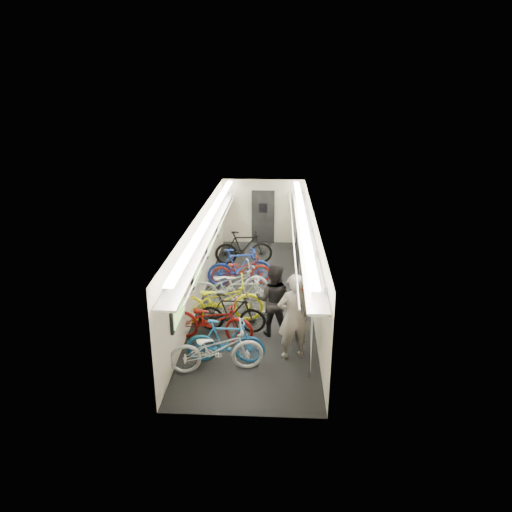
# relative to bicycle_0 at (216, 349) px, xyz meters

# --- Properties ---
(train_car_shell) EXTENTS (10.00, 10.00, 10.00)m
(train_car_shell) POSITION_rel_bicycle_0_xyz_m (0.25, 4.33, 1.16)
(train_car_shell) COLOR black
(train_car_shell) RESTS_ON ground
(bicycle_0) EXTENTS (1.99, 1.01, 1.00)m
(bicycle_0) POSITION_rel_bicycle_0_xyz_m (0.00, 0.00, 0.00)
(bicycle_0) COLOR silver
(bicycle_0) RESTS_ON ground
(bicycle_1) EXTENTS (1.64, 0.47, 0.98)m
(bicycle_1) POSITION_rel_bicycle_0_xyz_m (0.15, 0.30, -0.01)
(bicycle_1) COLOR #1D65AF
(bicycle_1) RESTS_ON ground
(bicycle_2) EXTENTS (2.07, 1.06, 1.04)m
(bicycle_2) POSITION_rel_bicycle_0_xyz_m (-0.27, 1.18, 0.02)
(bicycle_2) COLOR maroon
(bicycle_2) RESTS_ON ground
(bicycle_3) EXTENTS (1.66, 0.60, 0.97)m
(bicycle_3) POSITION_rel_bicycle_0_xyz_m (0.14, 1.63, -0.01)
(bicycle_3) COLOR black
(bicycle_3) RESTS_ON ground
(bicycle_4) EXTENTS (2.25, 1.05, 1.14)m
(bicycle_4) POSITION_rel_bicycle_0_xyz_m (-0.22, 2.11, 0.07)
(bicycle_4) COLOR yellow
(bicycle_4) RESTS_ON ground
(bicycle_5) EXTENTS (1.81, 0.67, 1.06)m
(bicycle_5) POSITION_rel_bicycle_0_xyz_m (0.32, 2.48, 0.03)
(bicycle_5) COLOR #BBBCBD
(bicycle_5) RESTS_ON ground
(bicycle_6) EXTENTS (2.27, 1.44, 1.13)m
(bicycle_6) POSITION_rel_bicycle_0_xyz_m (-0.07, 3.14, 0.06)
(bicycle_6) COLOR #9E9FA2
(bicycle_6) RESTS_ON ground
(bicycle_7) EXTENTS (1.96, 0.98, 1.13)m
(bicycle_7) POSITION_rel_bicycle_0_xyz_m (0.08, 4.45, 0.07)
(bicycle_7) COLOR #1A349C
(bicycle_7) RESTS_ON ground
(bicycle_8) EXTENTS (1.86, 0.96, 0.93)m
(bicycle_8) POSITION_rel_bicycle_0_xyz_m (0.12, 4.47, -0.04)
(bicycle_8) COLOR maroon
(bicycle_8) RESTS_ON ground
(bicycle_9) EXTENTS (1.96, 0.80, 1.14)m
(bicycle_9) POSITION_rel_bicycle_0_xyz_m (0.08, 6.20, 0.07)
(bicycle_9) COLOR black
(bicycle_9) RESTS_ON ground
(passenger_near) EXTENTS (0.80, 0.64, 1.91)m
(passenger_near) POSITION_rel_bicycle_0_xyz_m (1.54, 0.60, 0.45)
(passenger_near) COLOR gray
(passenger_near) RESTS_ON ground
(passenger_mid) EXTENTS (0.94, 0.79, 1.74)m
(passenger_mid) POSITION_rel_bicycle_0_xyz_m (1.12, 1.57, 0.37)
(passenger_mid) COLOR black
(passenger_mid) RESTS_ON ground
(backpack) EXTENTS (0.29, 0.22, 0.38)m
(backpack) POSITION_rel_bicycle_0_xyz_m (1.67, 0.92, 0.78)
(backpack) COLOR red
(backpack) RESTS_ON passenger_near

